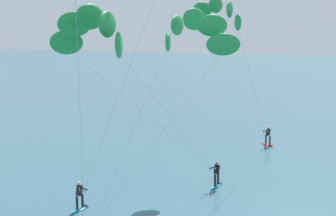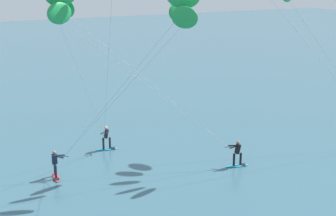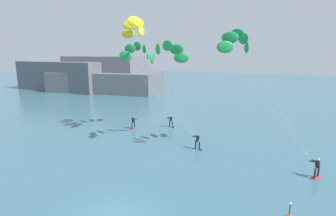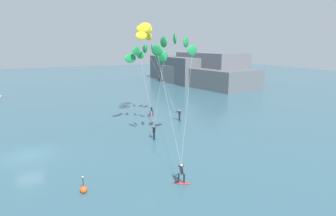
% 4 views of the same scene
% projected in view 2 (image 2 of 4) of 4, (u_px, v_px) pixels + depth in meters
% --- Properties ---
extents(kitesurfer_mid_water, '(8.54, 6.73, 11.18)m').
position_uv_depth(kitesurfer_mid_water, '(176.00, 10.00, 24.30)').
color(kitesurfer_mid_water, red).
rests_on(kitesurfer_mid_water, ground).
extents(kitesurfer_downwind, '(11.42, 6.61, 11.22)m').
position_uv_depth(kitesurfer_downwind, '(71.00, 9.00, 24.37)').
color(kitesurfer_downwind, '#23ADD1').
rests_on(kitesurfer_downwind, ground).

